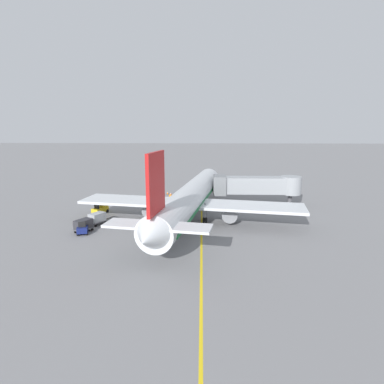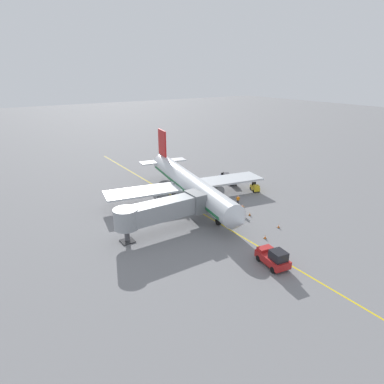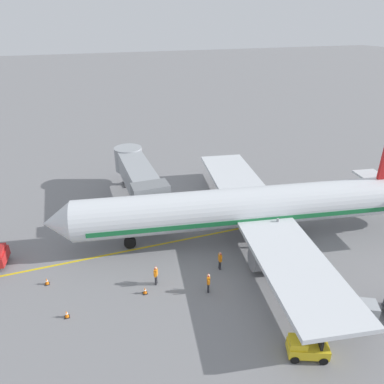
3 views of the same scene
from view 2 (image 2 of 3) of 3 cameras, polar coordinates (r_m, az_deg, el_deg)
ground_plane at (r=61.29m, az=-2.34°, el=-1.31°), size 400.00×400.00×0.00m
gate_lead_in_line at (r=61.29m, az=-2.34°, el=-1.30°), size 0.24×80.00×0.01m
parked_airliner at (r=59.98m, az=-0.52°, el=1.46°), size 30.45×37.22×10.63m
jet_bridge at (r=48.06m, az=-5.33°, el=-3.16°), size 14.11×3.50×4.98m
pushback_tractor at (r=42.04m, az=13.86°, el=-10.94°), size 2.83×4.68×2.40m
baggage_tug_lead at (r=72.25m, az=5.75°, el=2.57°), size 1.81×2.72×1.62m
baggage_tug_trailing at (r=66.50m, az=10.81°, el=0.74°), size 2.08×2.77×1.62m
baggage_cart_front at (r=69.33m, az=7.05°, el=1.96°), size 2.18×2.88×1.58m
baggage_cart_second_in_train at (r=71.96m, az=5.97°, el=2.69°), size 2.18×2.88×1.58m
ground_crew_wing_walker at (r=59.16m, az=5.00°, el=-1.19°), size 0.73×0.27×1.69m
ground_crew_loader at (r=55.28m, az=8.61°, el=-2.92°), size 0.67×0.44×1.69m
ground_crew_marshaller at (r=59.13m, az=7.93°, el=-1.32°), size 0.71×0.35×1.69m
safety_cone_nose_left at (r=48.40m, az=12.48°, el=-7.55°), size 0.36×0.36×0.59m
safety_cone_nose_right at (r=52.02m, az=14.70°, el=-5.71°), size 0.36×0.36×0.59m
safety_cone_wing_tip at (r=55.29m, az=9.92°, el=-3.74°), size 0.36×0.36×0.59m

